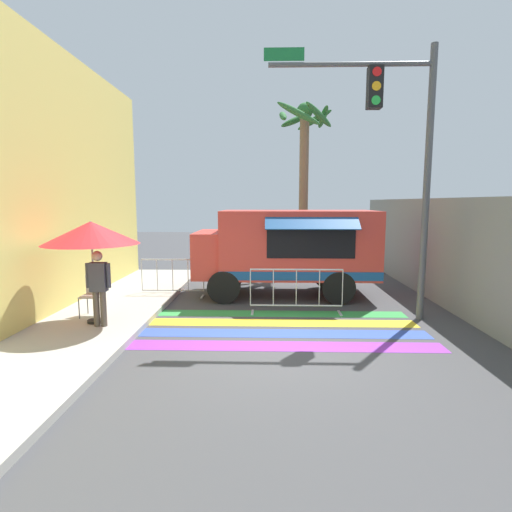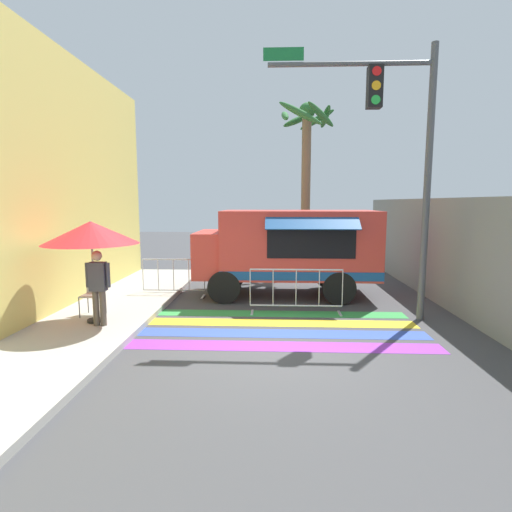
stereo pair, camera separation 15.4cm
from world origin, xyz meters
name	(u,v)px [view 1 (the left image)]	position (x,y,z in m)	size (l,w,h in m)	color
ground_plane	(279,347)	(0.00, 0.00, 0.00)	(60.00, 60.00, 0.00)	#424244
sidewalk_left	(18,341)	(-5.11, 0.00, 0.07)	(4.40, 16.00, 0.14)	#A8A59E
concrete_wall_right	(451,254)	(4.53, 3.00, 1.44)	(0.20, 16.00, 2.89)	gray
crosswalk_painted	(277,328)	(0.00, 1.18, 0.00)	(6.40, 2.84, 0.01)	purple
food_truck	(284,246)	(0.27, 4.38, 1.49)	(5.23, 2.78, 2.53)	#D13D33
traffic_signal_pole	(398,138)	(2.73, 1.98, 4.20)	(3.83, 0.29, 6.24)	#515456
patio_umbrella	(91,233)	(-4.01, 1.04, 2.11)	(2.03, 2.03, 2.23)	black
folding_chair	(94,291)	(-4.28, 1.61, 0.71)	(0.46, 0.46, 0.94)	#4C4C51
vendor_person	(99,284)	(-3.79, 0.78, 1.06)	(0.53, 0.21, 1.62)	brown
barricade_front	(296,291)	(0.50, 2.36, 0.57)	(2.32, 0.44, 1.14)	#B7BABF
barricade_side	(173,278)	(-2.99, 4.00, 0.56)	(1.84, 0.44, 1.14)	#B7BABF
palm_tree	(304,156)	(1.15, 8.04, 4.50)	(2.27, 2.41, 6.44)	#7A664C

